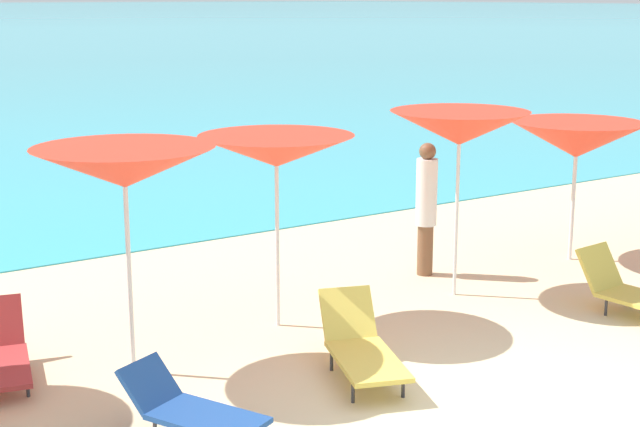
{
  "coord_description": "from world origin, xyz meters",
  "views": [
    {
      "loc": [
        -5.75,
        -5.85,
        3.83
      ],
      "look_at": [
        0.59,
        3.63,
        1.2
      ],
      "focal_mm": 53.58,
      "sensor_mm": 36.0,
      "label": 1
    }
  ],
  "objects_px": {
    "umbrella_5": "(459,128)",
    "beachgoer_1": "(426,204)",
    "umbrella_6": "(577,140)",
    "umbrella_4": "(276,151)",
    "umbrella_3": "(124,168)",
    "lounge_chair_3": "(190,408)",
    "lounge_chair_0": "(638,292)",
    "lounge_chair_5": "(361,346)"
  },
  "relations": [
    {
      "from": "umbrella_5",
      "to": "umbrella_6",
      "type": "distance_m",
      "value": 2.62
    },
    {
      "from": "lounge_chair_3",
      "to": "umbrella_6",
      "type": "bearing_deg",
      "value": -7.97
    },
    {
      "from": "umbrella_4",
      "to": "lounge_chair_5",
      "type": "relative_size",
      "value": 1.39
    },
    {
      "from": "umbrella_4",
      "to": "lounge_chair_5",
      "type": "distance_m",
      "value": 2.51
    },
    {
      "from": "umbrella_5",
      "to": "beachgoer_1",
      "type": "xyz_separation_m",
      "value": [
        0.27,
        0.92,
        -1.18
      ]
    },
    {
      "from": "lounge_chair_0",
      "to": "beachgoer_1",
      "type": "bearing_deg",
      "value": 104.32
    },
    {
      "from": "beachgoer_1",
      "to": "lounge_chair_0",
      "type": "bearing_deg",
      "value": -70.5
    },
    {
      "from": "umbrella_6",
      "to": "lounge_chair_3",
      "type": "relative_size",
      "value": 1.43
    },
    {
      "from": "umbrella_3",
      "to": "umbrella_4",
      "type": "bearing_deg",
      "value": 11.32
    },
    {
      "from": "umbrella_3",
      "to": "umbrella_5",
      "type": "bearing_deg",
      "value": 1.7
    },
    {
      "from": "umbrella_4",
      "to": "beachgoer_1",
      "type": "bearing_deg",
      "value": 13.25
    },
    {
      "from": "umbrella_4",
      "to": "lounge_chair_5",
      "type": "height_order",
      "value": "umbrella_4"
    },
    {
      "from": "umbrella_3",
      "to": "lounge_chair_0",
      "type": "distance_m",
      "value": 6.32
    },
    {
      "from": "lounge_chair_3",
      "to": "lounge_chair_5",
      "type": "relative_size",
      "value": 0.88
    },
    {
      "from": "umbrella_4",
      "to": "beachgoer_1",
      "type": "distance_m",
      "value": 3.07
    },
    {
      "from": "umbrella_3",
      "to": "umbrella_4",
      "type": "relative_size",
      "value": 1.04
    },
    {
      "from": "umbrella_6",
      "to": "umbrella_5",
      "type": "bearing_deg",
      "value": -172.47
    },
    {
      "from": "umbrella_6",
      "to": "lounge_chair_5",
      "type": "height_order",
      "value": "umbrella_6"
    },
    {
      "from": "lounge_chair_0",
      "to": "beachgoer_1",
      "type": "xyz_separation_m",
      "value": [
        -0.99,
        2.81,
        0.7
      ]
    },
    {
      "from": "umbrella_5",
      "to": "lounge_chair_3",
      "type": "xyz_separation_m",
      "value": [
        -4.71,
        -1.84,
        -1.89
      ]
    },
    {
      "from": "lounge_chair_5",
      "to": "beachgoer_1",
      "type": "relative_size",
      "value": 0.88
    },
    {
      "from": "lounge_chair_5",
      "to": "umbrella_3",
      "type": "bearing_deg",
      "value": 163.6
    },
    {
      "from": "umbrella_6",
      "to": "lounge_chair_3",
      "type": "bearing_deg",
      "value": -163.31
    },
    {
      "from": "umbrella_3",
      "to": "lounge_chair_0",
      "type": "xyz_separation_m",
      "value": [
        5.79,
        -1.75,
        -1.85
      ]
    },
    {
      "from": "umbrella_4",
      "to": "lounge_chair_5",
      "type": "xyz_separation_m",
      "value": [
        -0.1,
        -1.8,
        -1.75
      ]
    },
    {
      "from": "umbrella_5",
      "to": "lounge_chair_5",
      "type": "bearing_deg",
      "value": -149.77
    },
    {
      "from": "umbrella_3",
      "to": "lounge_chair_5",
      "type": "xyz_separation_m",
      "value": [
        1.9,
        -1.4,
        -1.82
      ]
    },
    {
      "from": "lounge_chair_0",
      "to": "lounge_chair_5",
      "type": "relative_size",
      "value": 1.02
    },
    {
      "from": "umbrella_4",
      "to": "umbrella_6",
      "type": "height_order",
      "value": "umbrella_4"
    },
    {
      "from": "umbrella_4",
      "to": "umbrella_6",
      "type": "xyz_separation_m",
      "value": [
        5.09,
        0.07,
        -0.3
      ]
    },
    {
      "from": "lounge_chair_3",
      "to": "beachgoer_1",
      "type": "distance_m",
      "value": 5.74
    },
    {
      "from": "umbrella_5",
      "to": "umbrella_3",
      "type": "bearing_deg",
      "value": -178.3
    },
    {
      "from": "lounge_chair_3",
      "to": "beachgoer_1",
      "type": "relative_size",
      "value": 0.77
    },
    {
      "from": "umbrella_3",
      "to": "umbrella_4",
      "type": "distance_m",
      "value": 2.04
    },
    {
      "from": "umbrella_3",
      "to": "lounge_chair_5",
      "type": "bearing_deg",
      "value": -36.39
    },
    {
      "from": "umbrella_6",
      "to": "beachgoer_1",
      "type": "distance_m",
      "value": 2.49
    },
    {
      "from": "umbrella_6",
      "to": "umbrella_4",
      "type": "bearing_deg",
      "value": -179.17
    },
    {
      "from": "lounge_chair_0",
      "to": "umbrella_5",
      "type": "bearing_deg",
      "value": 118.66
    },
    {
      "from": "umbrella_5",
      "to": "beachgoer_1",
      "type": "height_order",
      "value": "umbrella_5"
    },
    {
      "from": "umbrella_5",
      "to": "lounge_chair_3",
      "type": "relative_size",
      "value": 1.68
    },
    {
      "from": "umbrella_6",
      "to": "lounge_chair_0",
      "type": "height_order",
      "value": "umbrella_6"
    },
    {
      "from": "umbrella_6",
      "to": "beachgoer_1",
      "type": "xyz_separation_m",
      "value": [
        -2.3,
        0.58,
        -0.77
      ]
    }
  ]
}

